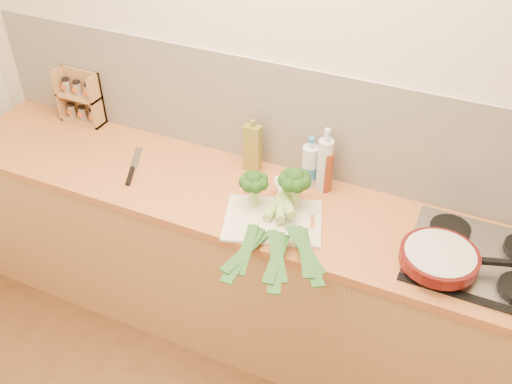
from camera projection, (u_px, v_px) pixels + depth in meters
room_shell at (278, 117)px, 2.67m from camera, size 3.50×3.50×3.50m
counter at (252, 266)px, 2.90m from camera, size 3.20×0.62×0.90m
gas_hob at (482, 260)px, 2.28m from camera, size 0.58×0.50×0.04m
chopping_board at (273, 220)px, 2.49m from camera, size 0.50×0.43×0.01m
broccoli_left at (254, 182)px, 2.49m from camera, size 0.13×0.13×0.18m
broccoli_right at (295, 181)px, 2.47m from camera, size 0.15×0.15×0.20m
leek_front at (266, 219)px, 2.45m from camera, size 0.11×0.66×0.04m
leek_mid at (280, 218)px, 2.42m from camera, size 0.28×0.68×0.04m
leek_back at (292, 215)px, 2.41m from camera, size 0.43×0.58×0.04m
chefs_knife at (132, 171)px, 2.77m from camera, size 0.16×0.31×0.02m
skillet at (440, 257)px, 2.22m from camera, size 0.44×0.31×0.05m
spice_rack at (82, 99)px, 3.09m from camera, size 0.25×0.10×0.30m
oil_tin at (253, 148)px, 2.73m from camera, size 0.08×0.05×0.27m
glass_bottle at (325, 164)px, 2.59m from camera, size 0.07×0.07×0.33m
amber_bottle at (326, 170)px, 2.61m from camera, size 0.06×0.06×0.26m
water_bottle at (310, 167)px, 2.65m from camera, size 0.08×0.08×0.23m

